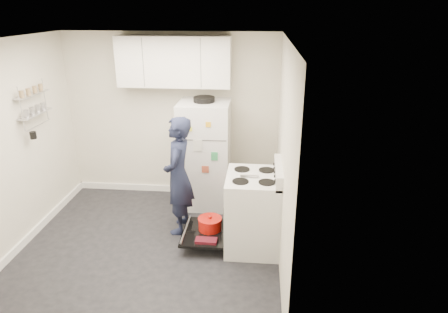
# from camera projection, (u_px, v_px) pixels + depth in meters

# --- Properties ---
(room) EXTENTS (3.21, 3.21, 2.51)m
(room) POSITION_uv_depth(u_px,v_px,m) (142.00, 156.00, 4.62)
(room) COLOR black
(room) RESTS_ON ground
(electric_range) EXTENTS (0.66, 0.76, 1.10)m
(electric_range) POSITION_uv_depth(u_px,v_px,m) (252.00, 212.00, 4.88)
(electric_range) COLOR silver
(electric_range) RESTS_ON ground
(open_oven_door) EXTENTS (0.55, 0.70, 0.23)m
(open_oven_door) POSITION_uv_depth(u_px,v_px,m) (207.00, 228.00, 5.06)
(open_oven_door) COLOR black
(open_oven_door) RESTS_ON ground
(refrigerator) EXTENTS (0.72, 0.74, 1.64)m
(refrigerator) POSITION_uv_depth(u_px,v_px,m) (205.00, 154.00, 5.85)
(refrigerator) COLOR silver
(refrigerator) RESTS_ON ground
(upper_cabinets) EXTENTS (1.60, 0.33, 0.70)m
(upper_cabinets) POSITION_uv_depth(u_px,v_px,m) (174.00, 61.00, 5.60)
(upper_cabinets) COLOR silver
(upper_cabinets) RESTS_ON room
(wall_shelf_rack) EXTENTS (0.14, 0.60, 0.61)m
(wall_shelf_rack) POSITION_uv_depth(u_px,v_px,m) (33.00, 104.00, 5.01)
(wall_shelf_rack) COLOR #B2B2B7
(wall_shelf_rack) RESTS_ON room
(person) EXTENTS (0.39, 0.58, 1.56)m
(person) POSITION_uv_depth(u_px,v_px,m) (178.00, 176.00, 5.14)
(person) COLOR #181D35
(person) RESTS_ON ground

